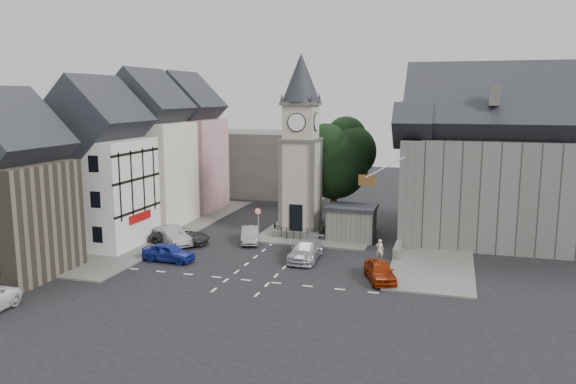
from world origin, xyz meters
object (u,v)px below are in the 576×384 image
(stone_shelter, at_px, (352,223))
(car_west_blue, at_px, (169,252))
(clock_tower, at_px, (301,146))
(car_east_red, at_px, (380,271))
(pedestrian, at_px, (380,250))

(stone_shelter, bearing_deg, car_west_blue, -139.56)
(clock_tower, bearing_deg, car_east_red, -51.70)
(car_east_red, relative_size, pedestrian, 2.52)
(clock_tower, xyz_separation_m, stone_shelter, (4.80, -0.49, -6.57))
(car_west_blue, relative_size, pedestrian, 2.49)
(stone_shelter, height_order, car_west_blue, stone_shelter)
(car_east_red, height_order, pedestrian, pedestrian)
(stone_shelter, xyz_separation_m, car_west_blue, (-12.30, -10.48, -0.84))
(car_west_blue, bearing_deg, clock_tower, -31.54)
(clock_tower, relative_size, car_east_red, 3.89)
(car_west_blue, distance_m, pedestrian, 16.28)
(car_west_blue, xyz_separation_m, car_east_red, (16.18, -0.02, 0.01))
(stone_shelter, distance_m, pedestrian, 6.40)
(clock_tower, bearing_deg, pedestrian, -36.83)
(car_east_red, bearing_deg, stone_shelter, 90.17)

